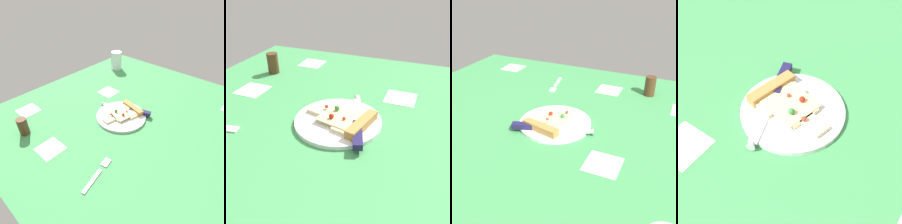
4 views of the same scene
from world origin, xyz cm
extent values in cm
cube|color=#3D8C4C|center=(0.00, 0.00, -1.50)|extent=(116.70, 116.70, 3.00)
cube|color=white|center=(25.18, -8.53, -0.10)|extent=(9.00, 9.00, 0.20)
cube|color=white|center=(42.31, 30.16, -0.10)|extent=(9.00, 9.00, 0.20)
cube|color=white|center=(13.22, 37.27, -0.10)|extent=(9.00, 9.00, 0.20)
cylinder|color=silver|center=(5.50, 4.31, 0.55)|extent=(22.49, 22.49, 1.09)
cube|color=beige|center=(4.63, 0.41, 1.59)|extent=(12.04, 8.25, 1.00)
cube|color=beige|center=(5.82, 5.77, 1.59)|extent=(8.24, 7.03, 1.00)
cube|color=beige|center=(6.91, 10.66, 1.59)|extent=(4.64, 5.86, 1.00)
cube|color=#EDD88C|center=(5.28, 3.33, 2.24)|extent=(11.15, 11.76, 0.30)
cube|color=#B27A3D|center=(3.98, -2.52, 2.19)|extent=(12.28, 5.14, 2.20)
sphere|color=red|center=(3.98, 2.09, 2.83)|extent=(0.89, 0.89, 0.89)
sphere|color=red|center=(7.65, 8.44, 2.92)|extent=(1.06, 1.06, 1.06)
sphere|color=#2D7A38|center=(7.58, 5.38, 3.09)|extent=(1.39, 1.39, 1.39)
sphere|color=#B21E14|center=(3.46, 5.28, 3.05)|extent=(1.32, 1.32, 1.32)
cube|color=silver|center=(11.84, 1.09, 1.24)|extent=(12.02, 5.69, 0.30)
cone|color=silver|center=(17.53, 2.99, 1.24)|extent=(2.53, 2.53, 2.00)
cube|color=#1E1947|center=(0.46, -2.70, 1.89)|extent=(10.18, 5.25, 1.60)
cylinder|color=#4C2D19|center=(28.38, 39.14, 3.72)|extent=(3.98, 3.98, 7.43)
cube|color=silver|center=(-7.24, 28.02, 0.40)|extent=(3.07, 4.01, 0.80)
camera|label=1|loc=(-37.71, 59.17, 54.82)|focal=30.76mm
camera|label=2|loc=(-45.61, -15.90, 36.49)|focal=40.62mm
camera|label=3|loc=(39.99, -64.77, 45.69)|focal=45.64mm
camera|label=4|loc=(44.43, 31.06, 54.49)|focal=53.49mm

